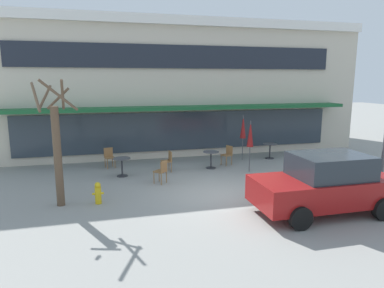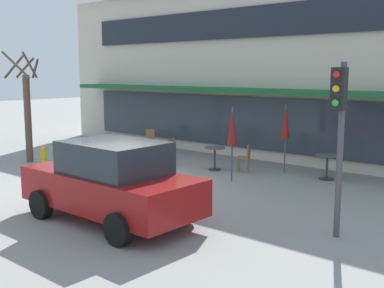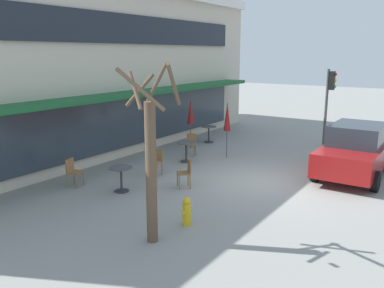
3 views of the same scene
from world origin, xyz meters
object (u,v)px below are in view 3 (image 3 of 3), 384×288
patio_umbrella_cream_folded (227,117)px  street_tree (151,160)px  cafe_table_by_tree (209,131)px  patio_umbrella_green_folded (191,111)px  cafe_chair_1 (73,170)px  cafe_chair_2 (186,171)px  cafe_table_streetside (121,175)px  cafe_table_near_wall (186,149)px  cafe_chair_0 (191,143)px  cafe_chair_3 (156,160)px  fire_hydrant (187,211)px  traffic_light_pole (329,94)px  parked_sedan (356,150)px

patio_umbrella_cream_folded → street_tree: size_ratio=0.56×
cafe_table_by_tree → patio_umbrella_green_folded: patio_umbrella_green_folded is taller
cafe_table_by_tree → cafe_chair_1: (-7.80, 0.18, 0.01)m
cafe_table_by_tree → cafe_chair_2: bearing=-154.7°
patio_umbrella_cream_folded → cafe_table_streetside: bearing=172.9°
cafe_table_near_wall → cafe_chair_0: cafe_chair_0 is taller
patio_umbrella_cream_folded → street_tree: bearing=-163.3°
cafe_chair_3 → fire_hydrant: cafe_chair_3 is taller
fire_hydrant → cafe_table_by_tree: bearing=28.1°
patio_umbrella_cream_folded → traffic_light_pole: 5.18m
cafe_chair_1 → fire_hydrant: (-0.44, -4.59, -0.17)m
cafe_chair_3 → fire_hydrant: 4.30m
cafe_chair_0 → traffic_light_pole: size_ratio=0.26×
cafe_table_by_tree → street_tree: bearing=-155.5°
cafe_chair_0 → cafe_chair_2: same height
cafe_table_streetside → parked_sedan: size_ratio=0.18×
patio_umbrella_green_folded → cafe_chair_0: 1.66m
parked_sedan → cafe_chair_0: bearing=96.9°
cafe_chair_1 → fire_hydrant: bearing=-95.5°
cafe_table_streetside → cafe_chair_0: size_ratio=0.85×
patio_umbrella_cream_folded → cafe_chair_0: bearing=108.6°
patio_umbrella_cream_folded → fire_hydrant: 6.77m
cafe_chair_0 → cafe_chair_1: bearing=170.8°
cafe_table_near_wall → street_tree: street_tree is taller
patio_umbrella_green_folded → traffic_light_pole: bearing=-51.1°
cafe_table_by_tree → cafe_chair_3: (-5.39, -1.19, 0.01)m
cafe_table_near_wall → parked_sedan: size_ratio=0.18×
cafe_table_streetside → patio_umbrella_green_folded: bearing=13.7°
cafe_table_by_tree → cafe_chair_0: 2.58m
cafe_chair_3 → patio_umbrella_green_folded: bearing=17.3°
cafe_table_streetside → parked_sedan: 7.80m
cafe_chair_2 → traffic_light_pole: (8.31, -1.93, 1.77)m
patio_umbrella_cream_folded → cafe_chair_0: (-0.47, 1.39, -1.10)m
cafe_table_by_tree → patio_umbrella_green_folded: size_ratio=0.35×
cafe_table_by_tree → traffic_light_pole: size_ratio=0.22×
cafe_table_near_wall → parked_sedan: parked_sedan is taller
traffic_light_pole → cafe_chair_3: bearing=155.5°
patio_umbrella_green_folded → street_tree: street_tree is taller
patio_umbrella_green_folded → traffic_light_pole: (3.84, -4.75, 0.67)m
cafe_chair_1 → traffic_light_pole: (10.18, -4.91, 1.77)m
cafe_chair_2 → fire_hydrant: size_ratio=1.26×
fire_hydrant → cafe_chair_3: bearing=48.4°
cafe_chair_0 → cafe_chair_2: size_ratio=1.00×
cafe_table_near_wall → cafe_table_streetside: (-3.90, -0.32, 0.00)m
cafe_table_by_tree → street_tree: street_tree is taller
cafe_table_near_wall → cafe_chair_3: 1.96m
patio_umbrella_green_folded → cafe_chair_0: bearing=-145.6°
cafe_chair_1 → cafe_chair_3: bearing=-29.7°
fire_hydrant → cafe_chair_2: bearing=34.8°
cafe_table_near_wall → street_tree: size_ratio=0.19×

